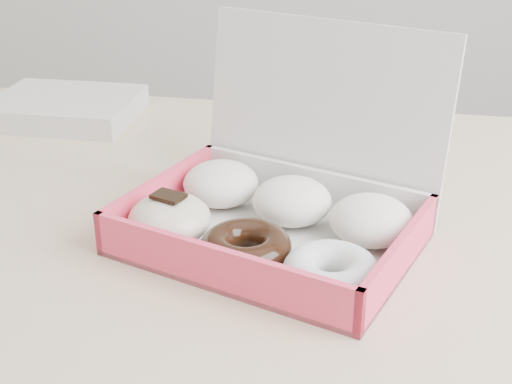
# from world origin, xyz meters

# --- Properties ---
(table) EXTENTS (1.20, 0.80, 0.75)m
(table) POSITION_xyz_m (0.00, 0.00, 0.67)
(table) COLOR #D2B08A
(table) RESTS_ON ground
(donut_box) EXTENTS (0.39, 0.36, 0.23)m
(donut_box) POSITION_xyz_m (0.03, -0.09, 0.79)
(donut_box) COLOR silver
(donut_box) RESTS_ON table
(newspapers) EXTENTS (0.23, 0.19, 0.04)m
(newspapers) POSITION_xyz_m (-0.38, 0.26, 0.77)
(newspapers) COLOR white
(newspapers) RESTS_ON table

